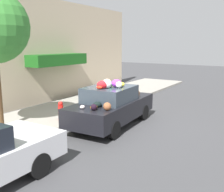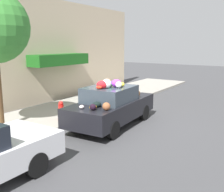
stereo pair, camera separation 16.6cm
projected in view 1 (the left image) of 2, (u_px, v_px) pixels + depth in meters
name	position (u px, v px, depth m)	size (l,w,h in m)	color
ground_plane	(110.00, 125.00, 9.71)	(60.00, 60.00, 0.00)	#424244
sidewalk_curb	(57.00, 113.00, 11.12)	(24.00, 3.20, 0.13)	#9E998E
building_facade	(21.00, 53.00, 11.89)	(18.00, 1.20, 5.17)	#C6B293
fire_hydrant	(61.00, 111.00, 9.88)	(0.20, 0.20, 0.70)	red
art_car	(112.00, 105.00, 9.49)	(4.08, 1.90, 1.78)	black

